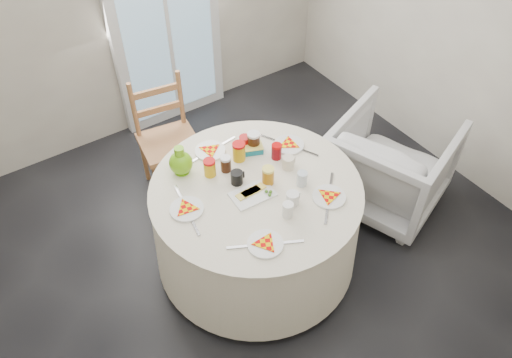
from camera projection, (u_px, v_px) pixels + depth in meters
floor at (256, 269)px, 3.56m from camera, size 4.00×4.00×0.00m
wall_right at (495, 24)px, 3.45m from camera, size 0.02×4.00×2.60m
glass_door at (164, 11)px, 4.13m from camera, size 1.00×0.08×2.10m
table at (256, 224)px, 3.37m from camera, size 1.39×1.39×0.70m
wooden_chair at (169, 142)px, 3.83m from camera, size 0.48×0.47×0.96m
armchair at (391, 163)px, 3.78m from camera, size 0.98×1.01×0.83m
place_settings at (256, 182)px, 3.10m from camera, size 1.19×1.19×0.02m
jar_cluster at (242, 156)px, 3.20m from camera, size 0.53×0.31×0.15m
butter_tub at (253, 145)px, 3.33m from camera, size 0.15×0.13×0.05m
green_pitcher at (180, 155)px, 3.13m from camera, size 0.17×0.17×0.20m
cheese_platter at (253, 190)px, 3.05m from camera, size 0.27×0.19×0.03m
mugs_glasses at (271, 173)px, 3.10m from camera, size 0.78×0.78×0.11m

